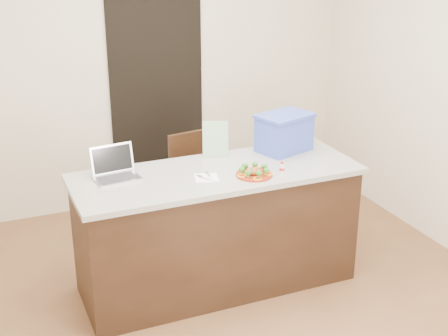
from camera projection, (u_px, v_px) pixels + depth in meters
name	position (u px, v px, depth m)	size (l,w,h in m)	color
ground	(230.00, 300.00, 4.55)	(4.00, 4.00, 0.00)	brown
room_shell	(231.00, 82.00, 3.96)	(4.00, 4.00, 4.00)	white
doorway	(157.00, 101.00, 5.92)	(0.90, 0.02, 2.00)	black
island	(217.00, 229.00, 4.60)	(2.06, 0.76, 0.92)	black
plate	(254.00, 174.00, 4.35)	(0.26, 0.26, 0.02)	maroon
meatballs	(254.00, 171.00, 4.34)	(0.10, 0.10, 0.04)	brown
broccoli	(254.00, 169.00, 4.33)	(0.22, 0.21, 0.04)	#225216
pepper_rings	(254.00, 173.00, 4.35)	(0.25, 0.25, 0.01)	#FDAC1A
napkin	(206.00, 178.00, 4.31)	(0.16, 0.16, 0.01)	white
fork	(203.00, 177.00, 4.30)	(0.06, 0.13, 0.00)	#BDBCC1
knife	(211.00, 177.00, 4.30)	(0.02, 0.18, 0.01)	white
yogurt_bottle	(282.00, 168.00, 4.40)	(0.04, 0.04, 0.08)	beige
laptop	(115.00, 169.00, 4.31)	(0.32, 0.27, 0.21)	silver
leaflet	(215.00, 139.00, 4.67)	(0.19, 0.00, 0.28)	silver
blue_box	(284.00, 132.00, 4.79)	(0.47, 0.40, 0.29)	#3349B8
chair	(195.00, 180.00, 5.32)	(0.47, 0.47, 0.93)	#351D0F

